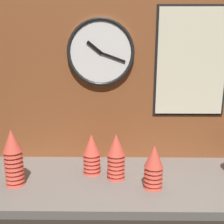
% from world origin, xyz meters
% --- Properties ---
extents(ground_plane, '(1.60, 0.56, 0.04)m').
position_xyz_m(ground_plane, '(0.00, 0.00, -0.02)').
color(ground_plane, slate).
extents(wall_tiled_back, '(1.60, 0.03, 1.05)m').
position_xyz_m(wall_tiled_back, '(0.00, 0.27, 0.53)').
color(wall_tiled_back, brown).
rests_on(wall_tiled_back, ground_plane).
extents(cup_stack_center_right, '(0.09, 0.09, 0.21)m').
position_xyz_m(cup_stack_center_right, '(0.06, -0.09, 0.11)').
color(cup_stack_center_right, '#DB4C3D').
rests_on(cup_stack_center_right, ground_plane).
extents(cup_stack_far_left, '(0.09, 0.09, 0.28)m').
position_xyz_m(cup_stack_far_left, '(-0.59, -0.07, 0.14)').
color(cup_stack_far_left, '#DB4C3D').
rests_on(cup_stack_far_left, ground_plane).
extents(cup_stack_center_left, '(0.09, 0.09, 0.21)m').
position_xyz_m(cup_stack_center_left, '(-0.23, 0.05, 0.11)').
color(cup_stack_center_left, '#DB4C3D').
rests_on(cup_stack_center_left, ground_plane).
extents(cup_stack_center, '(0.09, 0.09, 0.23)m').
position_xyz_m(cup_stack_center, '(-0.11, -0.00, 0.12)').
color(cup_stack_center, '#DB4C3D').
rests_on(cup_stack_center, ground_plane).
extents(wall_clock, '(0.36, 0.03, 0.36)m').
position_xyz_m(wall_clock, '(-0.19, 0.23, 0.61)').
color(wall_clock, white).
extents(menu_board, '(0.39, 0.01, 0.59)m').
position_xyz_m(menu_board, '(0.29, 0.24, 0.55)').
color(menu_board, black).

